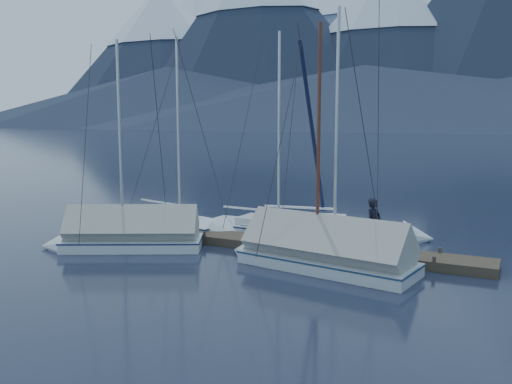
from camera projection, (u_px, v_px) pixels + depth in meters
ground at (232, 257)px, 20.08m from camera, size 1000.00×1000.00×0.00m
dock at (256, 243)px, 21.84m from camera, size 18.00×1.50×0.54m
mooring_posts at (245, 236)px, 22.03m from camera, size 15.12×1.52×0.35m
sailboat_open_left at (187, 226)px, 25.04m from camera, size 7.55×3.77×9.62m
sailboat_open_mid at (289, 233)px, 23.42m from camera, size 7.36×3.11×9.59m
sailboat_open_right at (348, 233)px, 23.47m from camera, size 8.34×3.86×10.67m
sailboat_covered_near at (313, 254)px, 18.75m from camera, size 7.28×3.35×9.14m
sailboat_covered_far at (120, 238)px, 21.35m from camera, size 6.49×4.53×8.87m
person at (374, 225)px, 19.56m from camera, size 0.70×0.82×1.92m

